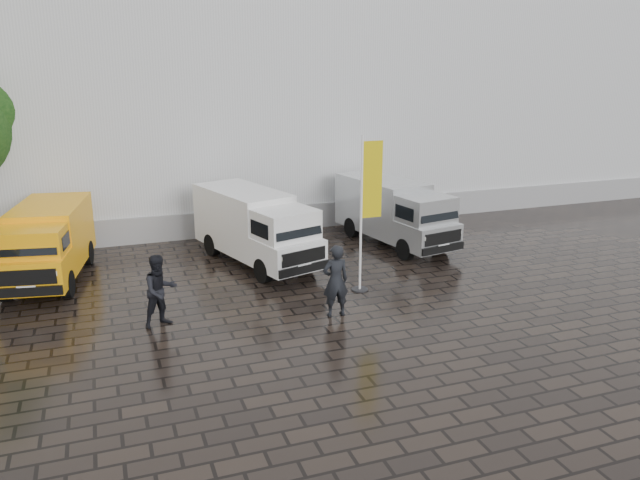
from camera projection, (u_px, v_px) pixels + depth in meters
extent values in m
plane|color=black|center=(353.00, 300.00, 17.86)|extent=(120.00, 120.00, 0.00)
cube|color=silver|center=(269.00, 72.00, 31.30)|extent=(44.00, 16.00, 12.00)
cube|color=gray|center=(324.00, 215.00, 25.56)|extent=(44.00, 0.15, 1.00)
cylinder|color=black|center=(360.00, 289.00, 18.64)|extent=(0.50, 0.50, 0.04)
cylinder|color=white|center=(361.00, 215.00, 18.00)|extent=(0.07, 0.07, 4.62)
cube|color=gold|center=(372.00, 180.00, 17.82)|extent=(0.60, 0.03, 2.22)
cube|color=black|center=(406.00, 211.00, 26.14)|extent=(0.73, 0.73, 0.99)
imported|color=black|center=(335.00, 281.00, 16.53)|extent=(0.73, 0.48, 1.98)
imported|color=black|center=(160.00, 291.00, 15.93)|extent=(1.12, 1.01, 1.90)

